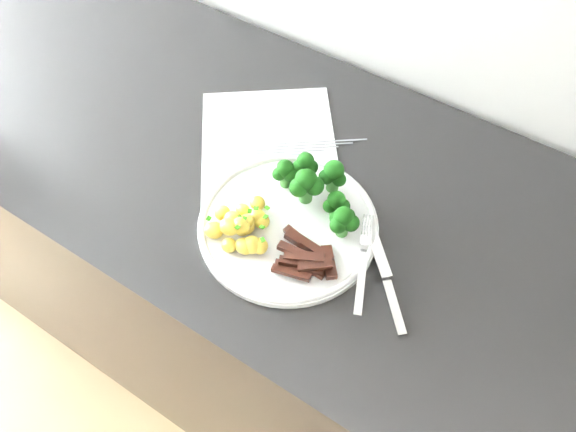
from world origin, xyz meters
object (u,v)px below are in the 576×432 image
(recipe_paper, at_px, (270,157))
(broccoli, at_px, (318,187))
(counter, at_px, (305,315))
(plate, at_px, (288,224))
(potatoes, at_px, (243,228))
(knife, at_px, (388,288))
(fork, at_px, (363,266))
(beef_strips, at_px, (305,258))

(recipe_paper, xyz_separation_m, broccoli, (0.12, -0.05, 0.05))
(counter, distance_m, plate, 0.46)
(potatoes, xyz_separation_m, knife, (0.22, 0.04, -0.02))
(fork, relative_size, knife, 1.07)
(recipe_paper, height_order, fork, fork)
(beef_strips, xyz_separation_m, fork, (0.08, 0.03, -0.00))
(counter, height_order, recipe_paper, recipe_paper)
(knife, bearing_deg, beef_strips, -166.43)
(fork, xyz_separation_m, knife, (0.05, -0.01, -0.01))
(plate, bearing_deg, recipe_paper, 135.11)
(fork, distance_m, knife, 0.05)
(counter, xyz_separation_m, knife, (0.18, -0.09, 0.45))
(potatoes, distance_m, beef_strips, 0.10)
(beef_strips, height_order, knife, beef_strips)
(broccoli, relative_size, beef_strips, 1.51)
(recipe_paper, xyz_separation_m, knife, (0.28, -0.12, 0.01))
(counter, height_order, broccoli, broccoli)
(beef_strips, bearing_deg, knife, 13.57)
(broccoli, height_order, beef_strips, broccoli)
(beef_strips, bearing_deg, counter, 117.55)
(plate, relative_size, potatoes, 2.54)
(counter, height_order, fork, fork)
(recipe_paper, distance_m, knife, 0.30)
(fork, height_order, knife, fork)
(recipe_paper, bearing_deg, counter, -15.65)
(plate, height_order, broccoli, broccoli)
(beef_strips, relative_size, knife, 0.73)
(recipe_paper, xyz_separation_m, plate, (0.10, -0.10, 0.01))
(potatoes, relative_size, beef_strips, 0.99)
(counter, distance_m, potatoes, 0.49)
(recipe_paper, bearing_deg, beef_strips, -42.34)
(potatoes, relative_size, fork, 0.67)
(plate, height_order, potatoes, potatoes)
(broccoli, distance_m, beef_strips, 0.11)
(fork, bearing_deg, recipe_paper, 154.70)
(potatoes, bearing_deg, knife, 9.41)
(counter, xyz_separation_m, recipe_paper, (-0.10, 0.03, 0.45))
(recipe_paper, relative_size, knife, 2.60)
(knife, bearing_deg, broccoli, 156.04)
(broccoli, bearing_deg, plate, -106.29)
(potatoes, distance_m, fork, 0.18)
(plate, height_order, beef_strips, beef_strips)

